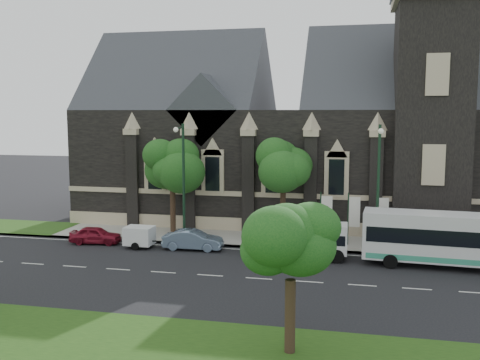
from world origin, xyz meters
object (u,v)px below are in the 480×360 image
(street_lamp_mid, at_px, (183,177))
(banner_flag_left, at_px, (324,214))
(tree_park_east, at_px, (296,242))
(banner_flag_center, at_px, (352,215))
(shuttle_bus, at_px, (301,237))
(box_trailer, at_px, (139,236))
(sedan, at_px, (193,240))
(tree_walk_right, at_px, (286,164))
(street_lamp_near, at_px, (378,182))
(tree_walk_left, at_px, (175,163))
(banner_flag_right, at_px, (380,216))
(car_far_red, at_px, (96,235))
(tour_coach, at_px, (460,239))

(street_lamp_mid, xyz_separation_m, banner_flag_left, (10.29, 1.91, -2.73))
(tree_park_east, bearing_deg, banner_flag_center, 83.43)
(banner_flag_left, bearing_deg, shuttle_bus, -109.57)
(banner_flag_left, relative_size, box_trailer, 1.36)
(box_trailer, distance_m, sedan, 3.98)
(tree_walk_right, relative_size, street_lamp_mid, 0.87)
(tree_walk_right, distance_m, street_lamp_near, 7.72)
(tree_walk_right, bearing_deg, tree_park_east, -81.58)
(shuttle_bus, distance_m, sedan, 7.86)
(tree_walk_right, distance_m, box_trailer, 12.36)
(tree_walk_left, height_order, street_lamp_mid, street_lamp_mid)
(street_lamp_mid, relative_size, banner_flag_right, 2.25)
(banner_flag_center, height_order, shuttle_bus, banner_flag_center)
(tree_park_east, xyz_separation_m, sedan, (-9.03, 15.09, -3.91))
(box_trailer, distance_m, car_far_red, 3.76)
(tree_park_east, relative_size, shuttle_bus, 1.01)
(sedan, bearing_deg, banner_flag_center, -76.23)
(box_trailer, bearing_deg, banner_flag_center, 14.49)
(banner_flag_left, height_order, car_far_red, banner_flag_left)
(tree_walk_right, relative_size, shuttle_bus, 1.25)
(banner_flag_center, height_order, banner_flag_right, same)
(street_lamp_near, relative_size, street_lamp_mid, 1.00)
(tree_park_east, xyz_separation_m, tree_walk_right, (-2.96, 20.04, 1.20))
(street_lamp_mid, xyz_separation_m, banner_flag_right, (14.29, 1.91, -2.73))
(tour_coach, bearing_deg, box_trailer, -177.55)
(street_lamp_near, bearing_deg, tree_walk_left, 167.13)
(tree_walk_right, xyz_separation_m, banner_flag_center, (5.08, -1.71, -3.43))
(tree_walk_left, xyz_separation_m, banner_flag_center, (14.08, -1.70, -3.35))
(box_trailer, relative_size, sedan, 0.68)
(shuttle_bus, bearing_deg, street_lamp_mid, 167.56)
(banner_flag_left, height_order, sedan, banner_flag_left)
(street_lamp_near, xyz_separation_m, street_lamp_mid, (-14.00, 0.00, 0.00))
(box_trailer, bearing_deg, tree_walk_left, 80.26)
(banner_flag_left, height_order, tour_coach, banner_flag_left)
(banner_flag_right, bearing_deg, car_far_red, -171.62)
(tour_coach, relative_size, shuttle_bus, 1.93)
(box_trailer, bearing_deg, street_lamp_mid, 31.58)
(street_lamp_near, relative_size, banner_flag_center, 2.25)
(tree_walk_left, relative_size, box_trailer, 2.60)
(tour_coach, bearing_deg, shuttle_bus, -178.67)
(car_far_red, bearing_deg, sedan, -98.26)
(tree_walk_right, height_order, banner_flag_right, tree_walk_right)
(sedan, bearing_deg, car_far_red, 86.41)
(tree_park_east, relative_size, tree_walk_left, 0.82)
(street_lamp_mid, bearing_deg, banner_flag_left, 10.50)
(street_lamp_mid, relative_size, box_trailer, 3.07)
(tree_walk_left, relative_size, street_lamp_near, 0.85)
(tour_coach, bearing_deg, tree_walk_left, 168.31)
(tree_walk_left, bearing_deg, tree_walk_right, 0.06)
(banner_flag_left, relative_size, banner_flag_center, 1.00)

